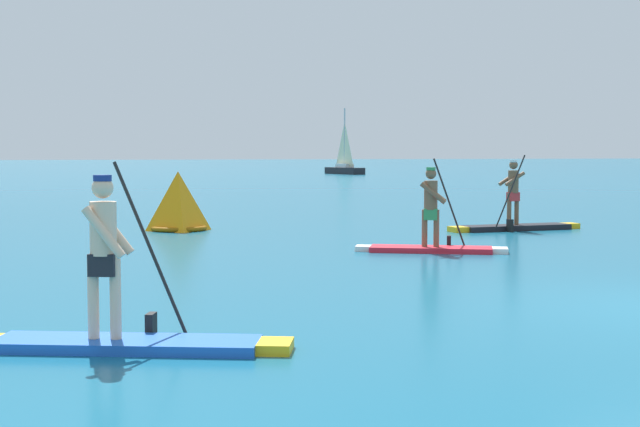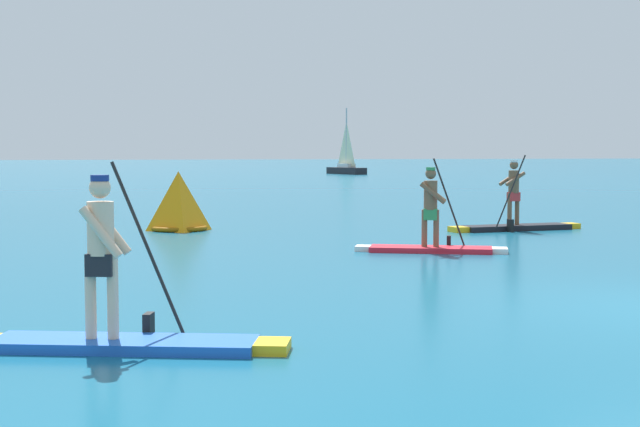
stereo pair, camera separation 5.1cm
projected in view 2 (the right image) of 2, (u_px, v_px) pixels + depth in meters
paddleboarder_near_left at (119, 314)px, 8.91m from camera, size 3.21×1.55×1.88m
paddleboarder_mid_center at (432, 234)px, 17.59m from camera, size 2.84×1.67×1.86m
paddleboarder_far_right at (515, 218)px, 22.45m from camera, size 3.58×0.99×1.87m
race_marker_buoy at (179, 204)px, 22.40m from camera, size 1.40×1.40×1.46m
sailboat_right_horizon at (346, 166)px, 79.23m from camera, size 2.37×4.86×5.74m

